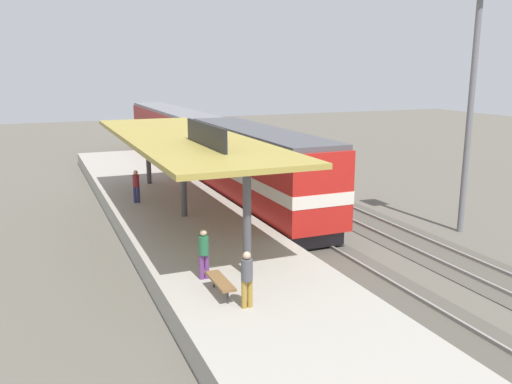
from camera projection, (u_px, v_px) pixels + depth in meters
ground_plane at (308, 219)px, 28.16m from camera, size 120.00×120.00×0.00m
track_near at (273, 223)px, 27.40m from camera, size 3.20×110.00×0.16m
track_far at (350, 214)px, 29.13m from camera, size 3.20×110.00×0.16m
platform at (185, 225)px, 25.58m from camera, size 6.00×44.00×0.90m
station_canopy at (183, 140)px, 24.58m from camera, size 5.20×18.00×4.70m
platform_bench at (220, 281)px, 16.50m from camera, size 0.44×1.70×0.50m
locomotive at (257, 170)px, 28.79m from camera, size 2.93×14.43×4.44m
passenger_carriage_single at (173, 134)px, 44.99m from camera, size 2.90×20.00×4.24m
light_mast at (475, 53)px, 24.23m from camera, size 1.10×1.10×11.70m
person_waiting at (136, 185)px, 27.77m from camera, size 0.34×0.34×1.71m
person_walking at (204, 251)px, 17.68m from camera, size 0.34×0.34×1.71m
person_boarding at (247, 277)px, 15.54m from camera, size 0.34×0.34×1.71m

